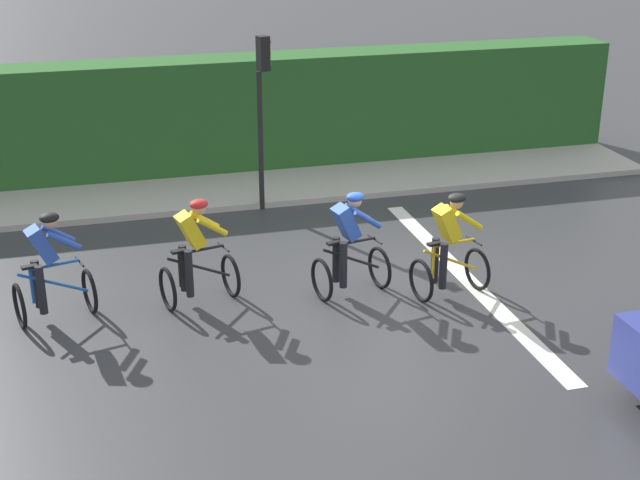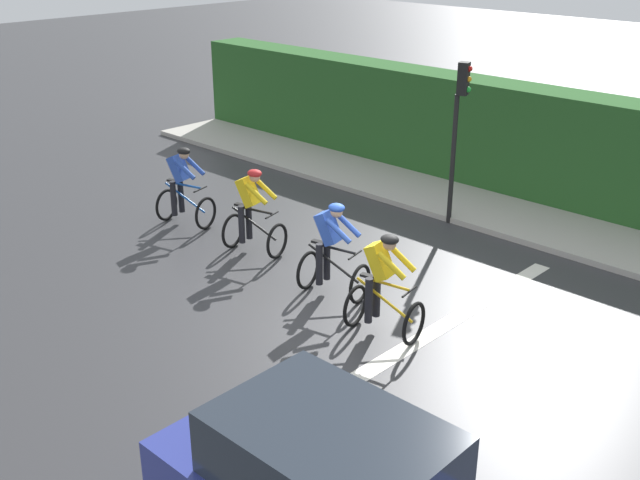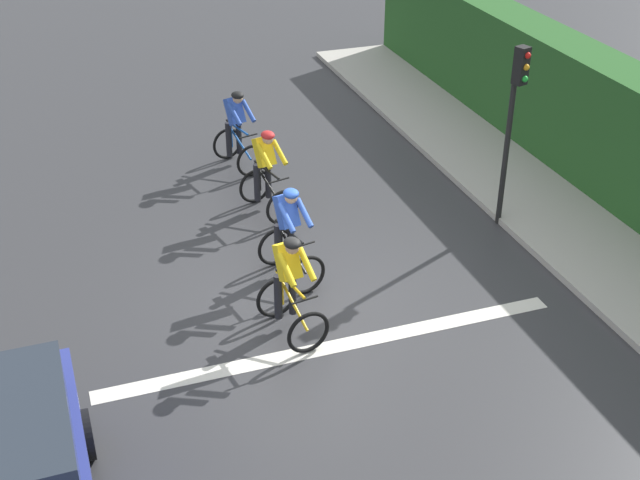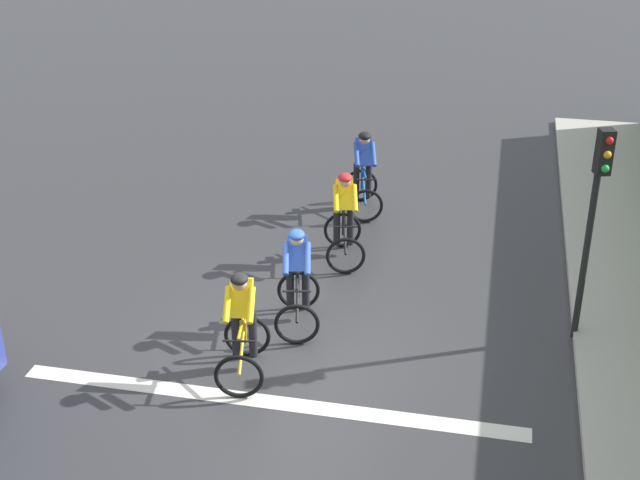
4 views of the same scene
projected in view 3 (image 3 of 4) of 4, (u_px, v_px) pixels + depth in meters
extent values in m
plane|color=#333335|center=(305.00, 298.00, 13.61)|extent=(80.00, 80.00, 0.00)
cube|color=#ADA89E|center=(540.00, 189.00, 16.77)|extent=(2.80, 18.84, 0.12)
cube|color=tan|center=(580.00, 174.00, 16.93)|extent=(0.44, 18.84, 0.51)
cube|color=#265623|center=(602.00, 125.00, 16.51)|extent=(1.10, 18.84, 2.49)
cube|color=silver|center=(334.00, 346.00, 12.50)|extent=(7.00, 0.30, 0.01)
torus|color=black|center=(252.00, 161.00, 17.26)|extent=(0.67, 0.23, 0.68)
torus|color=black|center=(227.00, 144.00, 18.00)|extent=(0.67, 0.23, 0.68)
cylinder|color=#1E59B2|center=(239.00, 141.00, 17.50)|extent=(0.29, 0.97, 0.51)
cylinder|color=#1E59B2|center=(231.00, 135.00, 17.71)|extent=(0.04, 0.04, 0.55)
cylinder|color=#1E59B2|center=(239.00, 129.00, 17.33)|extent=(0.22, 0.70, 0.04)
cube|color=black|center=(231.00, 121.00, 17.56)|extent=(0.15, 0.24, 0.04)
cylinder|color=black|center=(248.00, 136.00, 17.09)|extent=(0.41, 0.14, 0.03)
cube|color=#2D51B7|center=(235.00, 111.00, 17.27)|extent=(0.39, 0.47, 0.57)
sphere|color=tan|center=(238.00, 98.00, 17.00)|extent=(0.20, 0.20, 0.20)
ellipsoid|color=black|center=(237.00, 95.00, 16.96)|extent=(0.30, 0.33, 0.14)
cylinder|color=black|center=(239.00, 137.00, 17.72)|extent=(0.12, 0.12, 0.74)
cylinder|color=black|center=(229.00, 140.00, 17.60)|extent=(0.12, 0.12, 0.74)
cylinder|color=#2D51B7|center=(248.00, 111.00, 17.11)|extent=(0.21, 0.48, 0.37)
cylinder|color=#2D51B7|center=(234.00, 114.00, 16.96)|extent=(0.21, 0.48, 0.37)
torus|color=black|center=(282.00, 207.00, 15.53)|extent=(0.67, 0.22, 0.68)
torus|color=black|center=(255.00, 186.00, 16.28)|extent=(0.67, 0.22, 0.68)
cylinder|color=black|center=(268.00, 184.00, 15.78)|extent=(0.28, 0.97, 0.51)
cylinder|color=black|center=(260.00, 177.00, 15.99)|extent=(0.04, 0.04, 0.55)
cylinder|color=black|center=(269.00, 172.00, 15.60)|extent=(0.21, 0.70, 0.04)
cube|color=black|center=(259.00, 163.00, 15.84)|extent=(0.15, 0.24, 0.04)
cylinder|color=black|center=(279.00, 180.00, 15.36)|extent=(0.42, 0.13, 0.03)
cube|color=yellow|center=(264.00, 152.00, 15.54)|extent=(0.39, 0.47, 0.57)
sphere|color=tan|center=(268.00, 139.00, 15.27)|extent=(0.20, 0.20, 0.20)
ellipsoid|color=red|center=(268.00, 135.00, 15.24)|extent=(0.30, 0.33, 0.14)
cylinder|color=black|center=(268.00, 180.00, 15.99)|extent=(0.12, 0.12, 0.74)
cylinder|color=black|center=(257.00, 183.00, 15.88)|extent=(0.12, 0.12, 0.74)
cylinder|color=yellow|center=(280.00, 152.00, 15.38)|extent=(0.20, 0.49, 0.37)
cylinder|color=yellow|center=(264.00, 156.00, 15.23)|extent=(0.20, 0.49, 0.37)
torus|color=black|center=(306.00, 275.00, 13.56)|extent=(0.68, 0.20, 0.68)
torus|color=black|center=(276.00, 247.00, 14.31)|extent=(0.68, 0.20, 0.68)
cylinder|color=black|center=(291.00, 247.00, 13.81)|extent=(0.24, 0.98, 0.51)
cylinder|color=black|center=(281.00, 238.00, 14.02)|extent=(0.04, 0.04, 0.55)
cylinder|color=black|center=(292.00, 234.00, 13.63)|extent=(0.19, 0.71, 0.04)
cube|color=black|center=(281.00, 222.00, 13.87)|extent=(0.14, 0.24, 0.04)
cylinder|color=black|center=(303.00, 245.00, 13.38)|extent=(0.42, 0.12, 0.03)
cube|color=#2D51B7|center=(287.00, 211.00, 13.57)|extent=(0.38, 0.46, 0.57)
sphere|color=tan|center=(291.00, 197.00, 13.30)|extent=(0.20, 0.20, 0.20)
ellipsoid|color=#264CB2|center=(291.00, 193.00, 13.27)|extent=(0.29, 0.32, 0.14)
cylinder|color=black|center=(291.00, 241.00, 14.02)|extent=(0.12, 0.12, 0.74)
cylinder|color=black|center=(278.00, 245.00, 13.92)|extent=(0.12, 0.12, 0.74)
cylinder|color=#2D51B7|center=(304.00, 213.00, 13.40)|extent=(0.19, 0.49, 0.37)
cylinder|color=#2D51B7|center=(287.00, 218.00, 13.26)|extent=(0.19, 0.49, 0.37)
torus|color=black|center=(308.00, 332.00, 12.23)|extent=(0.68, 0.17, 0.68)
torus|color=black|center=(277.00, 298.00, 13.01)|extent=(0.68, 0.17, 0.68)
cylinder|color=gold|center=(292.00, 300.00, 12.49)|extent=(0.21, 0.98, 0.51)
cylinder|color=gold|center=(282.00, 289.00, 12.71)|extent=(0.04, 0.04, 0.55)
cylinder|color=gold|center=(293.00, 286.00, 12.32)|extent=(0.16, 0.71, 0.04)
cube|color=black|center=(282.00, 272.00, 12.56)|extent=(0.14, 0.23, 0.04)
cylinder|color=black|center=(305.00, 300.00, 12.06)|extent=(0.42, 0.10, 0.03)
cube|color=yellow|center=(288.00, 261.00, 12.26)|extent=(0.37, 0.45, 0.57)
sphere|color=tan|center=(292.00, 247.00, 11.99)|extent=(0.20, 0.20, 0.20)
ellipsoid|color=black|center=(292.00, 243.00, 11.95)|extent=(0.28, 0.32, 0.14)
cylinder|color=black|center=(293.00, 292.00, 12.71)|extent=(0.12, 0.12, 0.74)
cylinder|color=black|center=(278.00, 297.00, 12.61)|extent=(0.12, 0.12, 0.74)
cylinder|color=yellow|center=(307.00, 264.00, 12.08)|extent=(0.17, 0.49, 0.37)
cylinder|color=yellow|center=(287.00, 270.00, 11.95)|extent=(0.17, 0.49, 0.37)
cylinder|color=black|center=(83.00, 436.00, 10.44)|extent=(0.23, 0.64, 0.64)
cylinder|color=black|center=(506.00, 156.00, 15.06)|extent=(0.10, 0.10, 2.70)
cube|color=black|center=(521.00, 65.00, 14.15)|extent=(0.25, 0.25, 0.64)
sphere|color=red|center=(528.00, 55.00, 13.97)|extent=(0.11, 0.11, 0.11)
sphere|color=orange|center=(526.00, 67.00, 14.07)|extent=(0.11, 0.11, 0.11)
sphere|color=green|center=(525.00, 79.00, 14.17)|extent=(0.11, 0.11, 0.11)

